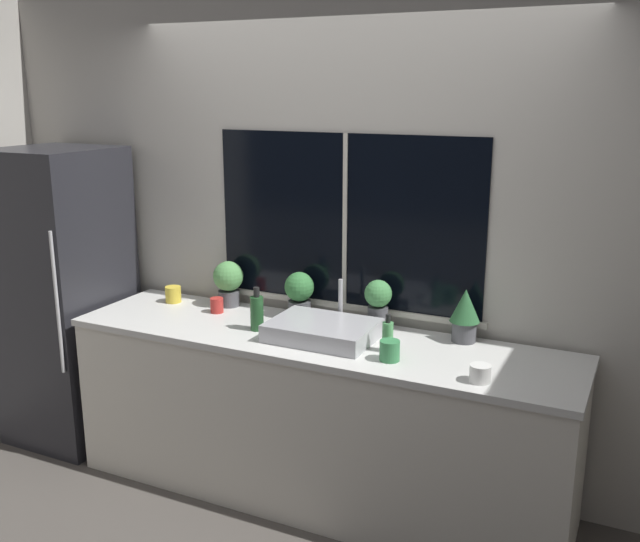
% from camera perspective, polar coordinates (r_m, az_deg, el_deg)
% --- Properties ---
extents(ground_plane, '(14.00, 14.00, 0.00)m').
position_cam_1_polar(ground_plane, '(3.82, -2.59, -19.69)').
color(ground_plane, '#4C4742').
extents(wall_back, '(8.00, 0.09, 2.70)m').
position_cam_1_polar(wall_back, '(3.90, 2.24, 2.69)').
color(wall_back, '#BCB7AD').
rests_on(wall_back, ground_plane).
extents(wall_left, '(0.06, 7.00, 2.70)m').
position_cam_1_polar(wall_left, '(5.79, -15.98, 6.03)').
color(wall_left, '#BCB7AD').
rests_on(wall_left, ground_plane).
extents(counter, '(2.68, 0.68, 0.91)m').
position_cam_1_polar(counter, '(3.85, -0.30, -11.61)').
color(counter, silver).
rests_on(counter, ground_plane).
extents(refrigerator, '(0.63, 0.67, 1.81)m').
position_cam_1_polar(refrigerator, '(4.63, -19.72, -1.96)').
color(refrigerator, '#232328').
rests_on(refrigerator, ground_plane).
extents(sink, '(0.53, 0.44, 0.26)m').
position_cam_1_polar(sink, '(3.63, 0.22, -4.75)').
color(sink, '#ADADB2').
rests_on(sink, counter).
extents(potted_plant_far_left, '(0.18, 0.18, 0.27)m').
position_cam_1_polar(potted_plant_far_left, '(4.17, -7.34, -0.78)').
color(potted_plant_far_left, '#4C4C51').
rests_on(potted_plant_far_left, counter).
extents(potted_plant_center_left, '(0.16, 0.16, 0.25)m').
position_cam_1_polar(potted_plant_center_left, '(3.95, -1.66, -1.71)').
color(potted_plant_center_left, '#4C4C51').
rests_on(potted_plant_center_left, counter).
extents(potted_plant_center_right, '(0.15, 0.15, 0.26)m').
position_cam_1_polar(potted_plant_center_right, '(3.76, 4.66, -2.42)').
color(potted_plant_center_right, '#4C4C51').
rests_on(potted_plant_center_right, counter).
extents(potted_plant_far_right, '(0.15, 0.15, 0.27)m').
position_cam_1_polar(potted_plant_far_right, '(3.63, 11.52, -3.31)').
color(potted_plant_far_right, '#4C4C51').
rests_on(potted_plant_far_right, counter).
extents(soap_bottle, '(0.05, 0.05, 0.19)m').
position_cam_1_polar(soap_bottle, '(3.46, 5.43, -5.20)').
color(soap_bottle, '#519E5B').
rests_on(soap_bottle, counter).
extents(bottle_tall, '(0.07, 0.07, 0.23)m').
position_cam_1_polar(bottle_tall, '(3.75, -5.07, -3.31)').
color(bottle_tall, '#235128').
rests_on(bottle_tall, counter).
extents(mug_white, '(0.09, 0.09, 0.08)m').
position_cam_1_polar(mug_white, '(3.19, 12.70, -8.00)').
color(mug_white, white).
rests_on(mug_white, counter).
extents(mug_yellow, '(0.09, 0.09, 0.10)m').
position_cam_1_polar(mug_yellow, '(4.32, -11.66, -1.84)').
color(mug_yellow, gold).
rests_on(mug_yellow, counter).
extents(mug_red, '(0.07, 0.07, 0.08)m').
position_cam_1_polar(mug_red, '(4.08, -8.25, -2.73)').
color(mug_red, '#B72D28').
rests_on(mug_red, counter).
extents(mug_green, '(0.10, 0.10, 0.10)m').
position_cam_1_polar(mug_green, '(3.36, 5.60, -6.35)').
color(mug_green, '#38844C').
rests_on(mug_green, counter).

